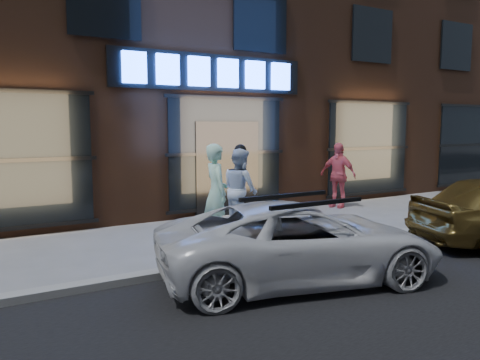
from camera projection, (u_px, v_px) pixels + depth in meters
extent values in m
plane|color=slate|center=(328.00, 249.00, 8.77)|extent=(90.00, 90.00, 0.00)
cube|color=gray|center=(328.00, 246.00, 8.76)|extent=(60.00, 0.25, 0.12)
cube|color=#54301E|center=(167.00, 41.00, 15.06)|extent=(30.00, 8.00, 10.00)
cube|color=black|center=(212.00, 73.00, 11.54)|extent=(5.20, 0.06, 0.90)
cube|color=black|center=(227.00, 169.00, 12.00)|extent=(1.80, 0.10, 2.40)
cube|color=#FFBF72|center=(10.00, 160.00, 9.51)|extent=(3.00, 0.04, 2.60)
cube|color=black|center=(11.00, 160.00, 9.47)|extent=(3.20, 0.06, 2.80)
cube|color=#FFBF72|center=(226.00, 153.00, 12.00)|extent=(3.00, 0.04, 2.60)
cube|color=black|center=(227.00, 153.00, 11.97)|extent=(3.20, 0.06, 2.80)
cube|color=#FFBF72|center=(368.00, 148.00, 14.49)|extent=(3.00, 0.04, 2.60)
cube|color=black|center=(369.00, 148.00, 14.46)|extent=(3.20, 0.06, 2.80)
cube|color=#FFBF72|center=(468.00, 145.00, 16.99)|extent=(3.00, 0.04, 2.60)
cube|color=black|center=(469.00, 145.00, 16.95)|extent=(3.20, 0.06, 2.80)
cube|color=black|center=(104.00, 0.00, 10.07)|extent=(1.60, 0.06, 1.60)
cube|color=black|center=(261.00, 20.00, 12.07)|extent=(1.60, 0.06, 1.60)
cube|color=black|center=(372.00, 35.00, 14.06)|extent=(1.60, 0.06, 1.60)
cube|color=black|center=(457.00, 46.00, 16.06)|extent=(1.60, 0.06, 1.60)
cube|color=#2659FF|center=(134.00, 67.00, 10.48)|extent=(0.55, 0.12, 0.70)
cube|color=#2659FF|center=(168.00, 69.00, 10.88)|extent=(0.55, 0.12, 0.70)
cube|color=#2659FF|center=(199.00, 71.00, 11.28)|extent=(0.55, 0.12, 0.70)
cube|color=#2659FF|center=(228.00, 73.00, 11.68)|extent=(0.55, 0.12, 0.70)
cube|color=#2659FF|center=(255.00, 75.00, 12.08)|extent=(0.55, 0.12, 0.70)
cube|color=#2659FF|center=(280.00, 77.00, 12.48)|extent=(0.55, 0.12, 0.70)
imported|color=#C2FFE5|center=(216.00, 192.00, 9.34)|extent=(0.57, 0.77, 1.95)
imported|color=white|center=(240.00, 189.00, 10.28)|extent=(0.70, 0.89, 1.82)
imported|color=#EF6271|center=(338.00, 175.00, 13.17)|extent=(0.81, 1.16, 1.82)
imported|color=silver|center=(300.00, 242.00, 6.94)|extent=(4.58, 2.91, 1.18)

